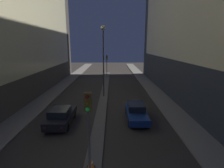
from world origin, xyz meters
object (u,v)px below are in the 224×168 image
Objects in this scene: traffic_light_mid at (107,61)px; car_left_lane at (61,116)px; traffic_light_near at (88,118)px; car_right_lane at (136,112)px; traffic_cone_far at (91,163)px; street_lamp at (103,47)px.

traffic_light_mid reaches higher than car_left_lane.
traffic_light_near is 1.02× the size of car_right_lane.
traffic_light_near is at bearing -63.41° from car_left_lane.
traffic_light_near and traffic_light_mid have the same top height.
traffic_light_mid is 23.17m from car_left_lane.
traffic_light_mid is 6.50× the size of traffic_cone_far.
car_left_lane is at bearing 119.29° from traffic_cone_far.
street_lamp is 2.06× the size of car_left_lane.
street_lamp is at bearing -90.00° from traffic_light_mid.
traffic_cone_far is (-0.07, -14.27, -6.16)m from street_lamp.
traffic_light_mid is at bearing 81.45° from car_left_lane.
traffic_light_near reaches higher than car_right_lane.
traffic_cone_far is 7.83m from car_right_lane.
traffic_light_near is at bearing -90.00° from traffic_light_mid.
traffic_cone_far is (-0.07, -28.72, -3.07)m from traffic_light_mid.
traffic_light_near reaches higher than traffic_cone_far.
traffic_light_mid reaches higher than car_right_lane.
car_left_lane reaches higher than car_right_lane.
street_lamp is at bearing 89.72° from traffic_cone_far.
traffic_cone_far is at bearing -90.28° from street_lamp.
traffic_light_near is 0.51× the size of street_lamp.
car_right_lane is at bearing -81.05° from traffic_light_mid.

